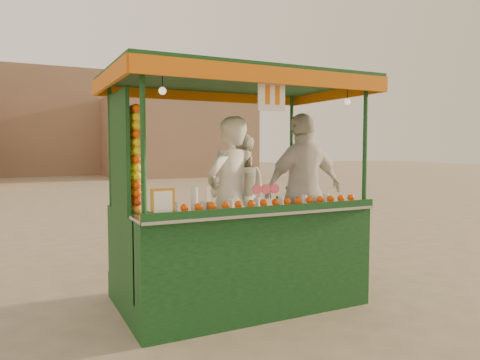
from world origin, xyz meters
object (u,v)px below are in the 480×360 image
vendor_right (304,190)px  juice_cart (234,231)px  vendor_left (229,197)px  vendor_middle (238,198)px

vendor_right → juice_cart: bearing=3.7°
vendor_left → juice_cart: bearing=70.1°
vendor_right → vendor_middle: bearing=-48.3°
vendor_left → vendor_middle: (0.43, 0.63, -0.09)m
vendor_middle → vendor_right: vendor_right is taller
vendor_middle → vendor_right: size_ratio=0.87×
vendor_middle → vendor_right: (0.61, -0.63, 0.13)m
vendor_right → vendor_left: bearing=-2.1°
vendor_left → vendor_right: 1.03m
vendor_left → vendor_right: size_ratio=0.96×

